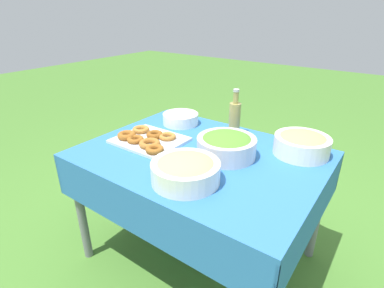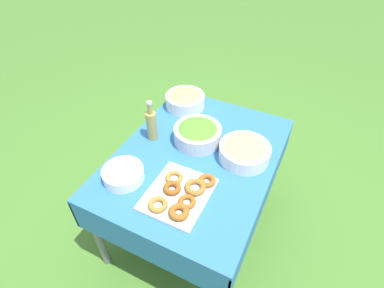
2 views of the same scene
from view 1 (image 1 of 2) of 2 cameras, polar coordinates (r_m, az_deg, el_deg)
name	(u,v)px [view 1 (image 1 of 2)]	position (r m, az deg, el deg)	size (l,w,h in m)	color
ground_plane	(199,254)	(2.05, 1.34, -20.29)	(14.00, 14.00, 0.00)	#477A2D
picnic_table	(200,169)	(1.66, 1.56, -4.72)	(1.26, 0.95, 0.73)	#2D6BB2
salad_bowl	(226,145)	(1.57, 6.57, -0.15)	(0.31, 0.31, 0.12)	silver
pasta_bowl	(186,170)	(1.34, -1.24, -4.90)	(0.31, 0.31, 0.12)	white
donut_platter	(148,139)	(1.76, -8.45, 0.93)	(0.39, 0.33, 0.05)	silver
plate_stack	(181,119)	(2.02, -2.18, 4.84)	(0.24, 0.24, 0.07)	white
olive_oil_bottle	(235,118)	(1.83, 8.12, 5.02)	(0.07, 0.07, 0.29)	#998E4C
bread_bowl	(302,143)	(1.68, 20.20, 0.12)	(0.29, 0.29, 0.12)	white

